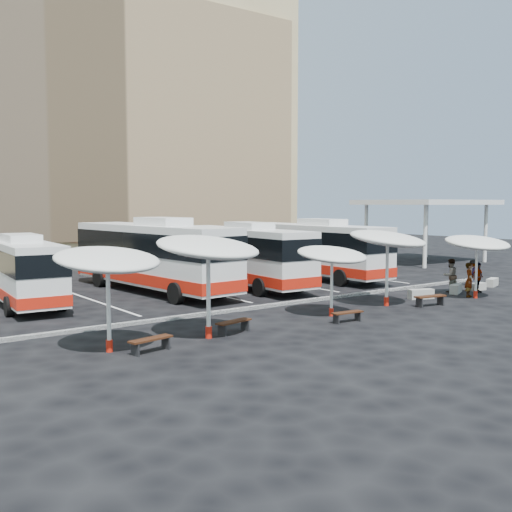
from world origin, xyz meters
TOP-DOWN VIEW (x-y plane):
  - ground at (0.00, 0.00)m, footprint 120.00×120.00m
  - sandstone_building at (0.00, 31.87)m, footprint 42.00×18.25m
  - service_canopy at (24.00, 10.00)m, footprint 10.00×8.00m
  - curb_divider at (0.00, 0.50)m, footprint 34.00×0.25m
  - bay_lines at (0.00, 8.00)m, footprint 24.15×12.00m
  - bus_0 at (-9.20, 8.90)m, footprint 3.11×10.97m
  - bus_1 at (-2.18, 8.31)m, footprint 3.77×13.24m
  - bus_2 at (2.98, 7.24)m, footprint 3.32×12.19m
  - bus_3 at (9.00, 7.64)m, footprint 2.99×12.37m
  - sunshade_0 at (-9.60, -3.08)m, footprint 3.78×3.82m
  - sunshade_1 at (-5.89, -3.34)m, footprint 4.59×4.63m
  - sunshade_2 at (0.70, -2.88)m, footprint 3.14×3.17m
  - sunshade_3 at (4.67, -2.54)m, footprint 4.45×4.48m
  - sunshade_4 at (10.17, -3.75)m, footprint 4.02×4.05m
  - wood_bench_0 at (-8.53, -3.97)m, footprint 1.61×0.70m
  - wood_bench_1 at (-4.68, -3.20)m, footprint 1.62×0.73m
  - wood_bench_2 at (0.26, -4.27)m, footprint 1.47×0.53m
  - wood_bench_3 at (6.23, -3.89)m, footprint 1.72×0.73m
  - conc_bench_0 at (7.70, -2.21)m, footprint 1.40×0.85m
  - conc_bench_1 at (10.85, -2.10)m, footprint 1.38×0.95m
  - conc_bench_2 at (12.75, -2.22)m, footprint 1.13×0.41m
  - conc_bench_3 at (14.96, -1.74)m, footprint 1.31×0.77m
  - passenger_0 at (10.25, -3.30)m, footprint 0.77×0.64m
  - passenger_1 at (10.94, -1.69)m, footprint 1.04×0.89m
  - passenger_2 at (11.96, -2.70)m, footprint 1.01×0.46m
  - passenger_3 at (14.02, -1.06)m, footprint 1.14×0.83m

SIDE VIEW (x-z plane):
  - ground at x=0.00m, z-range 0.00..0.00m
  - bay_lines at x=0.00m, z-range 0.00..0.01m
  - curb_divider at x=0.00m, z-range 0.00..0.15m
  - conc_bench_2 at x=12.75m, z-range 0.00..0.42m
  - conc_bench_3 at x=14.96m, z-range 0.00..0.47m
  - conc_bench_1 at x=10.85m, z-range 0.00..0.50m
  - conc_bench_0 at x=7.70m, z-range 0.00..0.50m
  - wood_bench_2 at x=0.26m, z-range 0.12..0.56m
  - wood_bench_0 at x=-8.53m, z-range 0.13..0.61m
  - wood_bench_1 at x=-4.68m, z-range 0.13..0.61m
  - wood_bench_3 at x=6.23m, z-range 0.14..0.65m
  - passenger_3 at x=14.02m, z-range 0.00..1.58m
  - passenger_2 at x=11.96m, z-range 0.00..1.68m
  - passenger_0 at x=10.25m, z-range 0.00..1.81m
  - passenger_1 at x=10.94m, z-range 0.00..1.85m
  - bus_0 at x=-9.20m, z-range 0.04..3.48m
  - bus_2 at x=2.98m, z-range 0.04..3.87m
  - bus_3 at x=9.00m, z-range 0.04..3.96m
  - bus_1 at x=-2.18m, z-range 0.04..4.19m
  - sunshade_2 at x=0.70m, z-range 1.10..4.26m
  - sunshade_4 at x=10.17m, z-range 1.18..4.55m
  - sunshade_0 at x=-9.60m, z-range 1.25..4.84m
  - sunshade_3 at x=4.67m, z-range 1.32..5.09m
  - sunshade_1 at x=-5.89m, z-range 1.36..5.25m
  - service_canopy at x=24.00m, z-range 2.27..7.47m
  - sandstone_building at x=0.00m, z-range -2.17..27.43m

